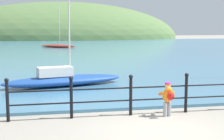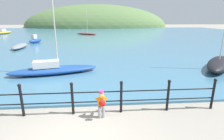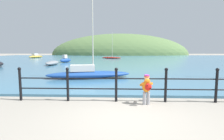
% 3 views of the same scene
% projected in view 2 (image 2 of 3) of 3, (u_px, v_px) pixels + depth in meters
% --- Properties ---
extents(water, '(80.00, 60.00, 0.10)m').
position_uv_depth(water, '(95.00, 35.00, 35.47)').
color(water, teal).
rests_on(water, ground).
extents(far_hillside, '(56.49, 31.07, 17.55)m').
position_uv_depth(far_hillside, '(97.00, 27.00, 71.21)').
color(far_hillside, '#567542').
rests_on(far_hillside, ground).
extents(iron_railing, '(8.74, 0.12, 1.21)m').
position_uv_depth(iron_railing, '(97.00, 97.00, 6.17)').
color(iron_railing, black).
rests_on(iron_railing, ground).
extents(child_in_coat, '(0.41, 0.55, 1.00)m').
position_uv_depth(child_in_coat, '(102.00, 102.00, 5.87)').
color(child_in_coat, '#99999E').
rests_on(child_in_coat, ground).
extents(boat_far_left, '(4.79, 3.44, 5.70)m').
position_uv_depth(boat_far_left, '(86.00, 34.00, 36.43)').
color(boat_far_left, maroon).
rests_on(boat_far_left, water).
extents(boat_green_fishing, '(1.63, 4.12, 0.48)m').
position_uv_depth(boat_green_fishing, '(20.00, 46.00, 19.60)').
color(boat_green_fishing, gray).
rests_on(boat_green_fishing, water).
extents(boat_mid_harbor, '(5.32, 2.38, 6.13)m').
position_uv_depth(boat_mid_harbor, '(53.00, 69.00, 10.47)').
color(boat_mid_harbor, '#1E4793').
rests_on(boat_mid_harbor, water).
extents(boat_far_right, '(1.52, 2.41, 1.13)m').
position_uv_depth(boat_far_right, '(35.00, 40.00, 23.82)').
color(boat_far_right, '#1E4793').
rests_on(boat_far_right, water).
extents(boat_nearest_quay, '(4.00, 4.37, 5.80)m').
position_uv_depth(boat_nearest_quay, '(219.00, 63.00, 11.54)').
color(boat_nearest_quay, black).
rests_on(boat_nearest_quay, water).
extents(boat_twin_mast, '(2.09, 5.28, 1.05)m').
position_uv_depth(boat_twin_mast, '(4.00, 32.00, 38.24)').
color(boat_twin_mast, gold).
rests_on(boat_twin_mast, water).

